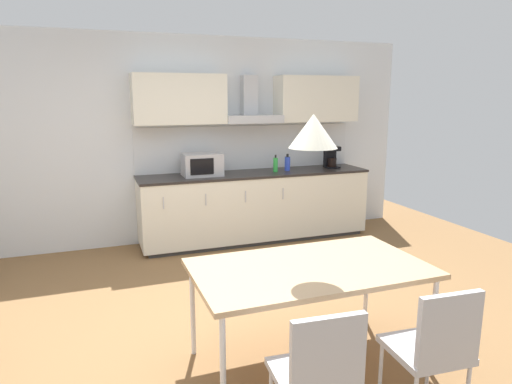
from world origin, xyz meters
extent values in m
cube|color=brown|center=(0.00, 0.00, -0.01)|extent=(8.07, 7.29, 0.02)
cube|color=silver|center=(0.00, 2.48, 1.32)|extent=(6.46, 0.10, 2.63)
cube|color=#333333|center=(0.97, 2.11, 0.03)|extent=(2.89, 0.59, 0.05)
cube|color=silver|center=(0.97, 2.11, 0.46)|extent=(3.01, 0.64, 0.82)
cube|color=#282321|center=(0.97, 2.11, 0.89)|extent=(3.03, 0.66, 0.03)
cube|color=silver|center=(-0.28, 1.78, 0.67)|extent=(0.01, 0.01, 0.14)
cube|color=silver|center=(0.22, 1.78, 0.67)|extent=(0.01, 0.01, 0.14)
cube|color=silver|center=(0.72, 1.78, 0.67)|extent=(0.01, 0.01, 0.14)
cube|color=silver|center=(1.22, 1.78, 0.67)|extent=(0.01, 0.01, 0.14)
cube|color=silver|center=(0.97, 2.42, 1.20)|extent=(3.01, 0.02, 0.59)
cube|color=silver|center=(0.03, 2.26, 1.84)|extent=(1.13, 0.34, 0.61)
cube|color=silver|center=(1.91, 2.26, 1.84)|extent=(1.13, 0.34, 0.61)
cube|color=#B7BABF|center=(0.97, 2.24, 1.59)|extent=(0.74, 0.40, 0.10)
cube|color=#B7BABF|center=(0.97, 2.35, 1.87)|extent=(0.20, 0.16, 0.56)
cube|color=#ADADB2|center=(0.26, 2.11, 1.04)|extent=(0.48, 0.34, 0.28)
cube|color=black|center=(0.22, 1.93, 1.04)|extent=(0.29, 0.01, 0.20)
cube|color=black|center=(2.10, 2.11, 0.91)|extent=(0.18, 0.18, 0.02)
cylinder|color=black|center=(2.10, 2.10, 0.98)|extent=(0.12, 0.12, 0.12)
cube|color=black|center=(2.10, 2.17, 1.05)|extent=(0.16, 0.08, 0.30)
cube|color=black|center=(2.10, 2.10, 1.17)|extent=(0.18, 0.16, 0.06)
cylinder|color=green|center=(1.23, 2.06, 1.00)|extent=(0.06, 0.06, 0.18)
cylinder|color=black|center=(1.23, 2.06, 1.11)|extent=(0.02, 0.02, 0.04)
cylinder|color=blue|center=(1.43, 2.11, 0.99)|extent=(0.07, 0.07, 0.18)
cylinder|color=black|center=(1.43, 2.11, 1.11)|extent=(0.03, 0.03, 0.04)
cube|color=tan|center=(0.32, -0.75, 0.71)|extent=(1.60, 0.91, 0.04)
cylinder|color=silver|center=(-0.42, -1.15, 0.35)|extent=(0.04, 0.04, 0.70)
cylinder|color=silver|center=(1.06, -1.15, 0.35)|extent=(0.04, 0.04, 0.70)
cylinder|color=silver|center=(-0.42, -0.36, 0.35)|extent=(0.04, 0.04, 0.70)
cylinder|color=silver|center=(1.06, -0.36, 0.35)|extent=(0.04, 0.04, 0.70)
cube|color=#B2B2B7|center=(0.68, -1.51, 0.45)|extent=(0.43, 0.43, 0.04)
cube|color=#B2B2B7|center=(0.67, -1.69, 0.67)|extent=(0.38, 0.07, 0.40)
cylinder|color=silver|center=(0.52, -1.33, 0.21)|extent=(0.02, 0.02, 0.43)
cylinder|color=silver|center=(0.86, -1.35, 0.21)|extent=(0.02, 0.02, 0.43)
cube|color=#B2B2B7|center=(-0.04, -1.51, 0.45)|extent=(0.43, 0.43, 0.04)
cube|color=#B2B2B7|center=(-0.06, -1.69, 0.67)|extent=(0.38, 0.07, 0.40)
cone|color=silver|center=(0.32, -0.75, 1.65)|extent=(0.32, 0.32, 0.22)
camera|label=1|loc=(-1.05, -3.40, 1.87)|focal=32.00mm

